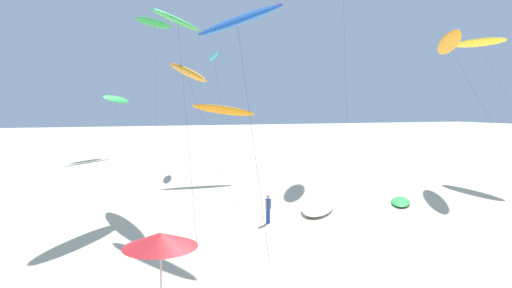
{
  "coord_description": "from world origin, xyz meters",
  "views": [
    {
      "loc": [
        -6.44,
        -6.07,
        6.39
      ],
      "look_at": [
        2.34,
        17.62,
        4.3
      ],
      "focal_mm": 30.83,
      "sensor_mm": 36.0,
      "label": 1
    }
  ],
  "objects_px": {
    "flying_kite_8": "(449,43)",
    "grounded_kite_0": "(401,202)",
    "flying_kite_9": "(224,110)",
    "person_near_left": "(268,208)",
    "flying_kite_2": "(237,21)",
    "flying_kite_10": "(478,43)",
    "flying_kite_6": "(186,72)",
    "flying_kite_11": "(116,99)",
    "flying_kite_3": "(155,23)",
    "beach_umbrella": "(160,240)",
    "grounded_kite_1": "(318,207)",
    "flying_kite_1": "(214,57)",
    "flying_kite_4": "(178,21)"
  },
  "relations": [
    {
      "from": "flying_kite_9",
      "to": "beach_umbrella",
      "type": "bearing_deg",
      "value": -110.67
    },
    {
      "from": "flying_kite_6",
      "to": "flying_kite_1",
      "type": "bearing_deg",
      "value": 69.24
    },
    {
      "from": "flying_kite_10",
      "to": "flying_kite_4",
      "type": "bearing_deg",
      "value": -173.35
    },
    {
      "from": "flying_kite_4",
      "to": "grounded_kite_0",
      "type": "relative_size",
      "value": 3.6
    },
    {
      "from": "flying_kite_1",
      "to": "flying_kite_9",
      "type": "distance_m",
      "value": 9.3
    },
    {
      "from": "flying_kite_1",
      "to": "flying_kite_9",
      "type": "bearing_deg",
      "value": -98.5
    },
    {
      "from": "grounded_kite_0",
      "to": "flying_kite_6",
      "type": "bearing_deg",
      "value": 161.25
    },
    {
      "from": "flying_kite_2",
      "to": "flying_kite_3",
      "type": "distance_m",
      "value": 39.54
    },
    {
      "from": "flying_kite_9",
      "to": "person_near_left",
      "type": "distance_m",
      "value": 15.99
    },
    {
      "from": "flying_kite_4",
      "to": "flying_kite_10",
      "type": "relative_size",
      "value": 0.95
    },
    {
      "from": "beach_umbrella",
      "to": "flying_kite_1",
      "type": "bearing_deg",
      "value": 72.11
    },
    {
      "from": "flying_kite_8",
      "to": "grounded_kite_1",
      "type": "distance_m",
      "value": 19.32
    },
    {
      "from": "flying_kite_6",
      "to": "flying_kite_11",
      "type": "distance_m",
      "value": 31.28
    },
    {
      "from": "flying_kite_2",
      "to": "flying_kite_10",
      "type": "distance_m",
      "value": 26.07
    },
    {
      "from": "flying_kite_11",
      "to": "flying_kite_2",
      "type": "bearing_deg",
      "value": -82.35
    },
    {
      "from": "flying_kite_4",
      "to": "flying_kite_10",
      "type": "height_order",
      "value": "flying_kite_10"
    },
    {
      "from": "flying_kite_9",
      "to": "person_near_left",
      "type": "height_order",
      "value": "flying_kite_9"
    },
    {
      "from": "flying_kite_6",
      "to": "flying_kite_10",
      "type": "height_order",
      "value": "flying_kite_10"
    },
    {
      "from": "beach_umbrella",
      "to": "flying_kite_2",
      "type": "bearing_deg",
      "value": 60.34
    },
    {
      "from": "flying_kite_1",
      "to": "grounded_kite_1",
      "type": "relative_size",
      "value": 2.26
    },
    {
      "from": "flying_kite_2",
      "to": "flying_kite_6",
      "type": "relative_size",
      "value": 1.22
    },
    {
      "from": "flying_kite_1",
      "to": "flying_kite_3",
      "type": "relative_size",
      "value": 0.65
    },
    {
      "from": "flying_kite_9",
      "to": "flying_kite_10",
      "type": "height_order",
      "value": "flying_kite_10"
    },
    {
      "from": "grounded_kite_1",
      "to": "beach_umbrella",
      "type": "distance_m",
      "value": 15.65
    },
    {
      "from": "person_near_left",
      "to": "flying_kite_9",
      "type": "bearing_deg",
      "value": 82.95
    },
    {
      "from": "flying_kite_8",
      "to": "grounded_kite_1",
      "type": "bearing_deg",
      "value": -161.37
    },
    {
      "from": "grounded_kite_1",
      "to": "flying_kite_8",
      "type": "bearing_deg",
      "value": 18.63
    },
    {
      "from": "flying_kite_8",
      "to": "grounded_kite_0",
      "type": "bearing_deg",
      "value": -148.51
    },
    {
      "from": "flying_kite_11",
      "to": "flying_kite_4",
      "type": "bearing_deg",
      "value": -86.04
    },
    {
      "from": "grounded_kite_0",
      "to": "grounded_kite_1",
      "type": "xyz_separation_m",
      "value": [
        -6.01,
        0.36,
        0.05
      ]
    },
    {
      "from": "flying_kite_6",
      "to": "person_near_left",
      "type": "xyz_separation_m",
      "value": [
        3.2,
        -6.15,
        -7.81
      ]
    },
    {
      "from": "person_near_left",
      "to": "beach_umbrella",
      "type": "bearing_deg",
      "value": -129.16
    },
    {
      "from": "flying_kite_1",
      "to": "flying_kite_10",
      "type": "xyz_separation_m",
      "value": [
        20.86,
        -13.84,
        0.6
      ]
    },
    {
      "from": "flying_kite_4",
      "to": "person_near_left",
      "type": "xyz_separation_m",
      "value": [
        3.85,
        -5.36,
        -10.82
      ]
    },
    {
      "from": "flying_kite_1",
      "to": "person_near_left",
      "type": "distance_m",
      "value": 25.04
    },
    {
      "from": "flying_kite_1",
      "to": "person_near_left",
      "type": "xyz_separation_m",
      "value": [
        -2.97,
        -22.43,
        -10.74
      ]
    },
    {
      "from": "flying_kite_2",
      "to": "flying_kite_11",
      "type": "bearing_deg",
      "value": 97.65
    },
    {
      "from": "flying_kite_10",
      "to": "flying_kite_11",
      "type": "distance_m",
      "value": 41.69
    },
    {
      "from": "flying_kite_10",
      "to": "person_near_left",
      "type": "xyz_separation_m",
      "value": [
        -23.82,
        -8.58,
        -11.33
      ]
    },
    {
      "from": "flying_kite_3",
      "to": "beach_umbrella",
      "type": "height_order",
      "value": "flying_kite_3"
    },
    {
      "from": "flying_kite_8",
      "to": "flying_kite_6",
      "type": "bearing_deg",
      "value": -178.01
    },
    {
      "from": "flying_kite_2",
      "to": "flying_kite_11",
      "type": "distance_m",
      "value": 36.26
    },
    {
      "from": "flying_kite_9",
      "to": "grounded_kite_0",
      "type": "bearing_deg",
      "value": -58.05
    },
    {
      "from": "flying_kite_6",
      "to": "grounded_kite_0",
      "type": "distance_m",
      "value": 16.54
    },
    {
      "from": "flying_kite_2",
      "to": "flying_kite_9",
      "type": "distance_m",
      "value": 14.68
    },
    {
      "from": "flying_kite_10",
      "to": "grounded_kite_1",
      "type": "xyz_separation_m",
      "value": [
        -19.64,
        -6.62,
        -12.05
      ]
    },
    {
      "from": "flying_kite_1",
      "to": "person_near_left",
      "type": "relative_size",
      "value": 7.51
    },
    {
      "from": "grounded_kite_0",
      "to": "beach_umbrella",
      "type": "height_order",
      "value": "beach_umbrella"
    },
    {
      "from": "flying_kite_2",
      "to": "beach_umbrella",
      "type": "bearing_deg",
      "value": -119.66
    },
    {
      "from": "flying_kite_11",
      "to": "person_near_left",
      "type": "height_order",
      "value": "flying_kite_11"
    }
  ]
}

